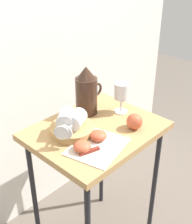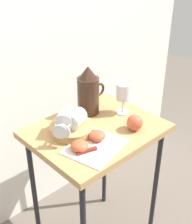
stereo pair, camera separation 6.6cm
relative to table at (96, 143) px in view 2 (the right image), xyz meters
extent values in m
cube|color=silver|center=(0.00, 0.48, 0.27)|extent=(2.40, 0.03, 1.85)
cube|color=#AD8451|center=(0.00, 0.00, 0.07)|extent=(0.56, 0.45, 0.03)
cylinder|color=black|center=(0.24, -0.18, -0.30)|extent=(0.02, 0.02, 0.71)
cylinder|color=black|center=(-0.24, 0.18, -0.30)|extent=(0.02, 0.02, 0.71)
cylinder|color=black|center=(0.24, 0.18, -0.30)|extent=(0.02, 0.02, 0.71)
cube|color=silver|center=(-0.10, -0.10, 0.08)|extent=(0.27, 0.24, 0.00)
cylinder|color=tan|center=(-0.10, 0.04, 0.10)|extent=(0.19, 0.19, 0.03)
cylinder|color=#382319|center=(0.07, 0.13, 0.17)|extent=(0.10, 0.10, 0.18)
cylinder|color=#B23819|center=(0.07, 0.13, 0.13)|extent=(0.09, 0.09, 0.10)
cone|color=#382319|center=(0.07, 0.13, 0.29)|extent=(0.09, 0.09, 0.06)
torus|color=#382319|center=(0.14, 0.13, 0.18)|extent=(0.07, 0.01, 0.07)
cylinder|color=silver|center=(0.19, 0.01, 0.08)|extent=(0.06, 0.06, 0.00)
cylinder|color=silver|center=(0.19, 0.01, 0.12)|extent=(0.01, 0.01, 0.07)
cylinder|color=silver|center=(0.19, 0.01, 0.19)|extent=(0.07, 0.07, 0.08)
cylinder|color=#B23819|center=(0.19, 0.01, 0.17)|extent=(0.06, 0.06, 0.04)
cylinder|color=silver|center=(-0.12, 0.06, 0.15)|extent=(0.11, 0.11, 0.08)
cylinder|color=silver|center=(-0.17, 0.01, 0.15)|extent=(0.05, 0.05, 0.01)
cylinder|color=silver|center=(-0.20, -0.01, 0.15)|extent=(0.04, 0.05, 0.06)
cylinder|color=silver|center=(-0.09, 0.03, 0.15)|extent=(0.11, 0.10, 0.07)
cylinder|color=silver|center=(-0.15, 0.00, 0.15)|extent=(0.06, 0.03, 0.01)
cylinder|color=silver|center=(-0.18, -0.01, 0.15)|extent=(0.03, 0.06, 0.06)
ellipsoid|color=#C15133|center=(-0.16, -0.08, 0.10)|extent=(0.07, 0.07, 0.04)
ellipsoid|color=#C15133|center=(-0.06, -0.07, 0.10)|extent=(0.07, 0.07, 0.04)
sphere|color=#C15133|center=(0.11, -0.12, 0.12)|extent=(0.07, 0.07, 0.07)
cube|color=silver|center=(-0.04, -0.14, 0.09)|extent=(0.15, 0.06, 0.00)
cube|color=maroon|center=(-0.15, -0.11, 0.09)|extent=(0.09, 0.04, 0.01)
camera|label=1|loc=(-0.81, -0.77, 0.79)|focal=48.47mm
camera|label=2|loc=(-0.76, -0.81, 0.79)|focal=48.47mm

